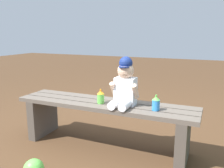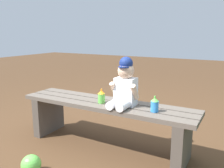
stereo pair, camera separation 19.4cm
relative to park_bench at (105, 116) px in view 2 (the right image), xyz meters
The scene contains 6 objects.
ground_plane 0.29m from the park_bench, 90.00° to the right, with size 16.00×16.00×0.00m, color #4C331E.
park_bench is the anchor object (origin of this frame).
child_figure 0.36m from the park_bench, ahead, with size 0.23×0.27×0.40m.
sippy_cup_left 0.19m from the park_bench, 108.87° to the right, with size 0.06×0.06×0.12m.
sippy_cup_right 0.50m from the park_bench, ahead, with size 0.06×0.06×0.12m.
toy_ball 0.72m from the park_bench, 111.32° to the right, with size 0.14×0.14×0.14m, color #66CC4C.
Camera 2 is at (1.02, -1.70, 1.00)m, focal length 37.96 mm.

